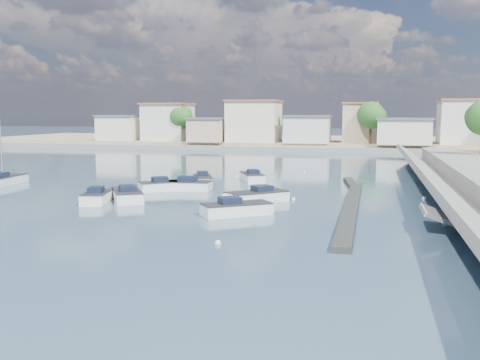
# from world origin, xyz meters

# --- Properties ---
(ground) EXTENTS (400.00, 400.00, 0.00)m
(ground) POSITION_xyz_m (0.00, 40.00, 0.00)
(ground) COLOR #2E485D
(ground) RESTS_ON ground
(breakwater) EXTENTS (2.00, 31.02, 0.35)m
(breakwater) POSITION_xyz_m (6.90, 12.69, 0.17)
(breakwater) COLOR black
(breakwater) RESTS_ON ground
(far_shore_land) EXTENTS (160.00, 40.00, 1.40)m
(far_shore_land) POSITION_xyz_m (0.00, 92.00, 0.70)
(far_shore_land) COLOR gray
(far_shore_land) RESTS_ON ground
(far_shore_quay) EXTENTS (160.00, 2.50, 0.80)m
(far_shore_quay) POSITION_xyz_m (0.00, 71.00, 0.40)
(far_shore_quay) COLOR slate
(far_shore_quay) RESTS_ON ground
(far_town) EXTENTS (113.01, 12.80, 8.35)m
(far_town) POSITION_xyz_m (10.71, 76.92, 4.93)
(far_town) COLOR beige
(far_town) RESTS_ON far_shore_land
(shore_trees) EXTENTS (74.56, 38.32, 7.92)m
(shore_trees) POSITION_xyz_m (8.34, 68.11, 6.22)
(shore_trees) COLOR #38281E
(shore_trees) RESTS_ON ground
(motorboat_a) EXTENTS (4.52, 5.51, 1.48)m
(motorboat_a) POSITION_xyz_m (-11.00, 10.18, 0.38)
(motorboat_a) COLOR white
(motorboat_a) RESTS_ON ground
(motorboat_b) EXTENTS (4.75, 4.25, 1.48)m
(motorboat_b) POSITION_xyz_m (-9.78, 16.12, 0.38)
(motorboat_b) COLOR white
(motorboat_b) RESTS_ON ground
(motorboat_c) EXTENTS (6.12, 2.48, 1.48)m
(motorboat_c) POSITION_xyz_m (-8.88, 16.65, 0.38)
(motorboat_c) COLOR white
(motorboat_c) RESTS_ON ground
(motorboat_d) EXTENTS (5.06, 4.86, 1.48)m
(motorboat_d) POSITION_xyz_m (-0.68, 11.57, 0.38)
(motorboat_d) COLOR white
(motorboat_d) RESTS_ON ground
(motorboat_e) EXTENTS (2.86, 5.04, 1.48)m
(motorboat_e) POSITION_xyz_m (-12.80, 8.79, 0.38)
(motorboat_e) COLOR white
(motorboat_e) RESTS_ON ground
(motorboat_f) EXTENTS (3.52, 5.02, 1.48)m
(motorboat_f) POSITION_xyz_m (-3.78, 24.77, 0.38)
(motorboat_f) COLOR white
(motorboat_f) RESTS_ON ground
(motorboat_g) EXTENTS (3.22, 5.04, 1.48)m
(motorboat_g) POSITION_xyz_m (-7.78, 20.46, 0.38)
(motorboat_g) COLOR white
(motorboat_g) RESTS_ON ground
(motorboat_h) EXTENTS (4.99, 4.33, 1.48)m
(motorboat_h) POSITION_xyz_m (-0.45, 6.07, 0.38)
(motorboat_h) COLOR white
(motorboat_h) RESTS_ON ground
(sailboat) EXTENTS (2.63, 6.83, 9.00)m
(sailboat) POSITION_xyz_m (-27.08, 16.07, 0.41)
(sailboat) COLOR white
(sailboat) RESTS_ON ground
(mooring_buoys) EXTENTS (19.36, 36.32, 0.36)m
(mooring_buoys) POSITION_xyz_m (3.84, 15.51, 0.05)
(mooring_buoys) COLOR white
(mooring_buoys) RESTS_ON ground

